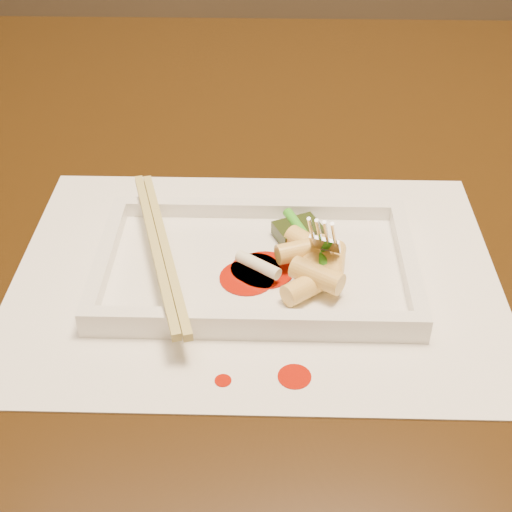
{
  "coord_description": "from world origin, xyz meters",
  "views": [
    {
      "loc": [
        0.06,
        -0.62,
        1.12
      ],
      "look_at": [
        0.04,
        -0.16,
        0.77
      ],
      "focal_mm": 50.0,
      "sensor_mm": 36.0,
      "label": 1
    }
  ],
  "objects_px": {
    "table": "(220,251)",
    "fork": "(346,178)",
    "plate_base": "(256,269)",
    "placemat": "(256,274)",
    "chopstick_a": "(155,247)"
  },
  "relations": [
    {
      "from": "fork",
      "to": "table",
      "type": "bearing_deg",
      "value": 128.11
    },
    {
      "from": "table",
      "to": "fork",
      "type": "bearing_deg",
      "value": -51.89
    },
    {
      "from": "plate_base",
      "to": "fork",
      "type": "height_order",
      "value": "fork"
    },
    {
      "from": "chopstick_a",
      "to": "fork",
      "type": "bearing_deg",
      "value": 6.75
    },
    {
      "from": "fork",
      "to": "plate_base",
      "type": "bearing_deg",
      "value": -165.58
    },
    {
      "from": "table",
      "to": "plate_base",
      "type": "distance_m",
      "value": 0.2
    },
    {
      "from": "fork",
      "to": "placemat",
      "type": "bearing_deg",
      "value": -165.58
    },
    {
      "from": "table",
      "to": "plate_base",
      "type": "bearing_deg",
      "value": -74.87
    },
    {
      "from": "placemat",
      "to": "fork",
      "type": "relative_size",
      "value": 2.86
    },
    {
      "from": "table",
      "to": "fork",
      "type": "xyz_separation_m",
      "value": [
        0.11,
        -0.15,
        0.18
      ]
    },
    {
      "from": "table",
      "to": "placemat",
      "type": "height_order",
      "value": "placemat"
    },
    {
      "from": "placemat",
      "to": "fork",
      "type": "xyz_separation_m",
      "value": [
        0.07,
        0.02,
        0.08
      ]
    },
    {
      "from": "table",
      "to": "chopstick_a",
      "type": "distance_m",
      "value": 0.21
    },
    {
      "from": "placemat",
      "to": "plate_base",
      "type": "relative_size",
      "value": 1.54
    },
    {
      "from": "plate_base",
      "to": "chopstick_a",
      "type": "height_order",
      "value": "chopstick_a"
    }
  ]
}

